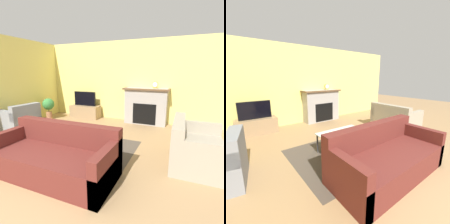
% 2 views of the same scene
% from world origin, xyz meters
% --- Properties ---
extents(wall_back, '(8.82, 0.06, 2.70)m').
position_xyz_m(wall_back, '(0.00, 4.94, 1.35)').
color(wall_back, '#EADB72').
rests_on(wall_back, ground_plane).
extents(area_rug, '(2.26, 1.85, 0.00)m').
position_xyz_m(area_rug, '(-0.06, 2.16, 0.00)').
color(area_rug, '#4C4238').
rests_on(area_rug, ground_plane).
extents(fireplace, '(1.45, 0.51, 1.17)m').
position_xyz_m(fireplace, '(0.82, 4.69, 0.61)').
color(fireplace, '#9E9993').
rests_on(fireplace, ground_plane).
extents(tv_stand, '(1.11, 0.46, 0.45)m').
position_xyz_m(tv_stand, '(-1.42, 4.60, 0.23)').
color(tv_stand, '#997A56').
rests_on(tv_stand, ground_plane).
extents(tv, '(0.86, 0.06, 0.51)m').
position_xyz_m(tv, '(-1.42, 4.60, 0.71)').
color(tv, black).
rests_on(tv, tv_stand).
extents(couch_sectional, '(2.07, 0.91, 0.82)m').
position_xyz_m(couch_sectional, '(0.05, 1.20, 0.29)').
color(couch_sectional, '#5B231E').
rests_on(couch_sectional, ground_plane).
extents(couch_loveseat, '(0.90, 1.31, 0.82)m').
position_xyz_m(couch_loveseat, '(2.21, 2.46, 0.29)').
color(couch_loveseat, '#9E937F').
rests_on(couch_loveseat, ground_plane).
extents(armchair_by_window, '(1.00, 0.94, 0.82)m').
position_xyz_m(armchair_by_window, '(-2.30, 2.53, 0.30)').
color(armchair_by_window, gray).
rests_on(armchair_by_window, ground_plane).
extents(coffee_table, '(1.06, 0.65, 0.44)m').
position_xyz_m(coffee_table, '(-0.06, 2.24, 0.40)').
color(coffee_table, '#333338').
rests_on(coffee_table, ground_plane).
extents(potted_plant, '(0.41, 0.41, 0.76)m').
position_xyz_m(potted_plant, '(-2.49, 3.88, 0.50)').
color(potted_plant, '#AD704C').
rests_on(potted_plant, ground_plane).
extents(mantel_clock, '(0.19, 0.07, 0.22)m').
position_xyz_m(mantel_clock, '(1.08, 4.69, 1.28)').
color(mantel_clock, '#B79338').
rests_on(mantel_clock, fireplace).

